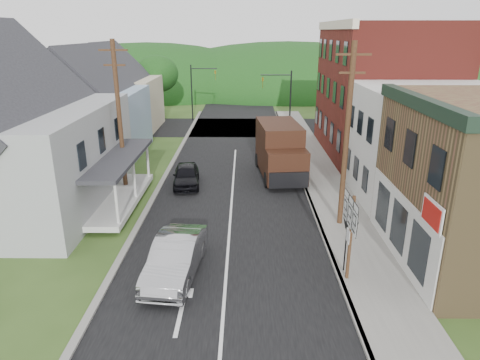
{
  "coord_description": "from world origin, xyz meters",
  "views": [
    {
      "loc": [
        0.72,
        -16.42,
        9.39
      ],
      "look_at": [
        0.51,
        4.17,
        2.2
      ],
      "focal_mm": 32.0,
      "sensor_mm": 36.0,
      "label": 1
    }
  ],
  "objects_px": {
    "silver_sedan": "(176,258)",
    "warning_sign": "(346,234)",
    "dark_sedan": "(186,175)",
    "route_sign_cluster": "(350,226)",
    "delivery_van": "(280,151)"
  },
  "relations": [
    {
      "from": "dark_sedan",
      "to": "route_sign_cluster",
      "type": "bearing_deg",
      "value": -60.83
    },
    {
      "from": "warning_sign",
      "to": "delivery_van",
      "type": "bearing_deg",
      "value": 92.42
    },
    {
      "from": "route_sign_cluster",
      "to": "warning_sign",
      "type": "xyz_separation_m",
      "value": [
        0.03,
        0.58,
        -0.63
      ]
    },
    {
      "from": "delivery_van",
      "to": "dark_sedan",
      "type": "bearing_deg",
      "value": -167.88
    },
    {
      "from": "silver_sedan",
      "to": "warning_sign",
      "type": "bearing_deg",
      "value": 7.49
    },
    {
      "from": "silver_sedan",
      "to": "delivery_van",
      "type": "bearing_deg",
      "value": 73.5
    },
    {
      "from": "delivery_van",
      "to": "warning_sign",
      "type": "height_order",
      "value": "delivery_van"
    },
    {
      "from": "silver_sedan",
      "to": "dark_sedan",
      "type": "distance_m",
      "value": 10.73
    },
    {
      "from": "dark_sedan",
      "to": "silver_sedan",
      "type": "bearing_deg",
      "value": -90.65
    },
    {
      "from": "silver_sedan",
      "to": "dark_sedan",
      "type": "xyz_separation_m",
      "value": [
        -0.96,
        10.69,
        -0.13
      ]
    },
    {
      "from": "dark_sedan",
      "to": "warning_sign",
      "type": "xyz_separation_m",
      "value": [
        7.75,
        -10.47,
        1.1
      ]
    },
    {
      "from": "silver_sedan",
      "to": "delivery_van",
      "type": "xyz_separation_m",
      "value": [
        5.14,
        12.63,
        0.99
      ]
    },
    {
      "from": "warning_sign",
      "to": "dark_sedan",
      "type": "bearing_deg",
      "value": 121.35
    },
    {
      "from": "dark_sedan",
      "to": "route_sign_cluster",
      "type": "xyz_separation_m",
      "value": [
        7.72,
        -11.05,
        1.73
      ]
    },
    {
      "from": "silver_sedan",
      "to": "route_sign_cluster",
      "type": "distance_m",
      "value": 6.96
    }
  ]
}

